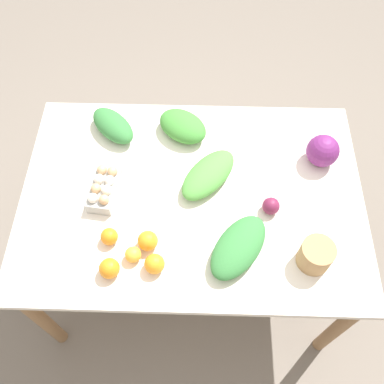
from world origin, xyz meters
The scene contains 15 objects.
ground_plane centered at (0.00, 0.00, 0.00)m, with size 8.00×8.00×0.00m, color #70665B.
dining_table centered at (0.00, 0.00, 0.67)m, with size 1.48×1.02×0.76m.
cabbage_purple centered at (-0.57, -0.20, 0.83)m, with size 0.14×0.14×0.14m, color #6B2366.
egg_carton centered at (0.37, 0.00, 0.80)m, with size 0.13×0.24×0.09m.
paper_bag centered at (-0.49, 0.29, 0.82)m, with size 0.13×0.13×0.12m, color #A87F51.
greens_bunch_beet_tops centered at (-0.19, 0.26, 0.80)m, with size 0.31×0.16×0.09m, color #337538.
greens_bunch_kale centered at (0.05, -0.34, 0.81)m, with size 0.24×0.17×0.10m, color #3D8433.
greens_bunch_dandelion centered at (0.38, -0.34, 0.81)m, with size 0.25×0.13×0.09m, color #337538.
greens_bunch_scallion centered at (-0.07, -0.08, 0.80)m, with size 0.31×0.15×0.08m, color #4C933D.
beet_root centered at (-0.33, 0.07, 0.80)m, with size 0.07×0.07×0.07m, color maroon.
orange_0 centered at (0.13, 0.34, 0.80)m, with size 0.08×0.08×0.08m, color orange.
orange_1 centered at (0.33, 0.23, 0.80)m, with size 0.07×0.07×0.07m, color orange.
orange_2 centered at (0.31, 0.36, 0.80)m, with size 0.08×0.08×0.08m, color orange.
orange_3 centered at (0.17, 0.24, 0.80)m, with size 0.08×0.08×0.08m, color orange.
orange_4 centered at (0.22, 0.30, 0.79)m, with size 0.07×0.07×0.07m, color #F9A833.
Camera 1 is at (-0.03, 0.95, 2.35)m, focal length 40.00 mm.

